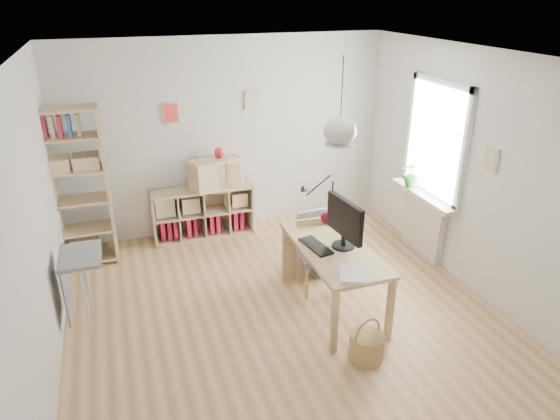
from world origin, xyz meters
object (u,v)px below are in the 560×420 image
object	(u,v)px
tall_bookshelf	(73,183)
desk	(334,254)
chair	(316,251)
drawer_chest	(216,173)
monitor	(345,221)
cube_shelf	(201,215)
storage_chest	(329,249)

from	to	relation	value
tall_bookshelf	desk	bearing A→B (deg)	-37.01
chair	drawer_chest	world-z (taller)	drawer_chest
desk	drawer_chest	size ratio (longest dim) A/B	2.13
monitor	chair	bearing A→B (deg)	95.66
monitor	tall_bookshelf	bearing A→B (deg)	136.96
desk	monitor	size ratio (longest dim) A/B	2.46
desk	cube_shelf	world-z (taller)	desk
cube_shelf	chair	size ratio (longest dim) A/B	1.70
monitor	desk	bearing A→B (deg)	155.51
cube_shelf	storage_chest	xyz separation A→B (m)	(1.37, -1.37, -0.08)
storage_chest	monitor	distance (m)	1.24
cube_shelf	storage_chest	distance (m)	1.94
tall_bookshelf	drawer_chest	distance (m)	1.83
chair	monitor	distance (m)	0.76
chair	storage_chest	world-z (taller)	chair
tall_bookshelf	drawer_chest	bearing A→B (deg)	7.59
monitor	storage_chest	bearing A→B (deg)	67.46
cube_shelf	tall_bookshelf	distance (m)	1.77
storage_chest	monitor	bearing A→B (deg)	-109.11
cube_shelf	drawer_chest	bearing A→B (deg)	-9.83
tall_bookshelf	drawer_chest	xyz separation A→B (m)	(1.80, 0.24, -0.17)
drawer_chest	desk	bearing A→B (deg)	-88.69
desk	storage_chest	size ratio (longest dim) A/B	1.98
desk	tall_bookshelf	size ratio (longest dim) A/B	0.75
desk	drawer_chest	distance (m)	2.34
storage_chest	chair	bearing A→B (deg)	-133.88
cube_shelf	monitor	xyz separation A→B (m)	(1.11, -2.26, 0.75)
desk	monitor	distance (m)	0.40
cube_shelf	drawer_chest	world-z (taller)	drawer_chest
chair	drawer_chest	bearing A→B (deg)	119.44
desk	monitor	xyz separation A→B (m)	(0.09, -0.03, 0.39)
storage_chest	drawer_chest	distance (m)	1.88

